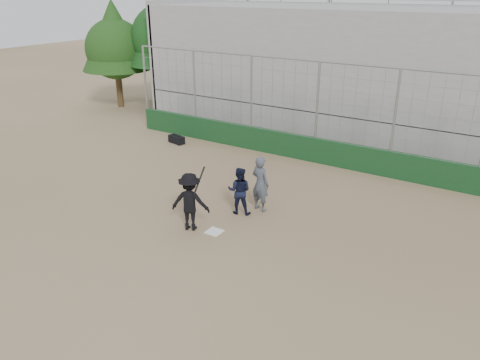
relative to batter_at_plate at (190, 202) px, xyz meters
The scene contains 10 objects.
ground 1.14m from the batter_at_plate, 14.86° to the left, with size 90.00×90.00×0.00m, color brown.
home_plate 1.13m from the batter_at_plate, 14.86° to the left, with size 0.44×0.44×0.02m, color white.
backstop 7.22m from the batter_at_plate, 84.43° to the left, with size 18.10×0.25×4.04m.
bleachers 12.33m from the batter_at_plate, 86.69° to the left, with size 20.25×6.70×6.98m.
tree_left 15.61m from the batter_at_plate, 132.64° to the left, with size 4.48×4.48×7.00m.
tree_right 16.31m from the batter_at_plate, 142.88° to the left, with size 3.84×3.84×6.00m.
batter_at_plate is the anchor object (origin of this frame).
catcher_crouched 1.76m from the batter_at_plate, 67.19° to the left, with size 0.90×0.79×1.06m.
umpire 2.43m from the batter_at_plate, 63.55° to the left, with size 0.66×0.43×1.62m, color #444B56.
equipment_bag 8.24m from the batter_at_plate, 132.55° to the left, with size 0.86×0.50×0.38m.
Camera 1 is at (7.06, -9.71, 6.65)m, focal length 35.00 mm.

